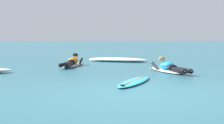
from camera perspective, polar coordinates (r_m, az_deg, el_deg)
ground_plane at (r=16.97m, az=-1.59°, el=0.41°), size 120.00×120.00×0.00m
surfer_near at (r=11.27m, az=9.57°, el=-0.98°), size 1.02×2.48×0.54m
surfer_far at (r=13.39m, az=-6.75°, el=-0.11°), size 1.01×2.67×0.54m
drifting_surfboard at (r=8.58m, az=3.78°, el=-3.31°), size 1.42×2.28×0.16m
whitewater_mid_left at (r=15.67m, az=0.96°, el=0.39°), size 2.98×2.00×0.19m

